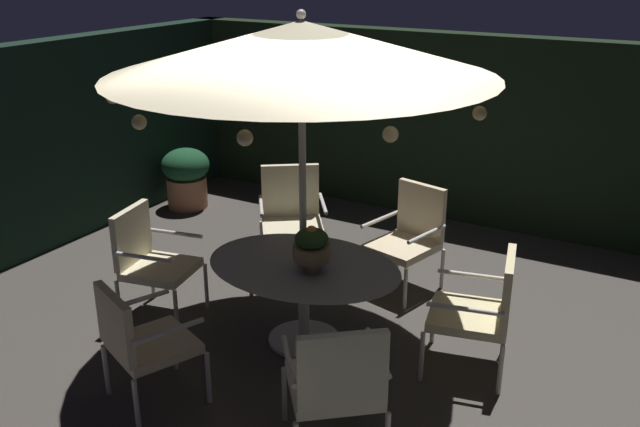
{
  "coord_description": "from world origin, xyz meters",
  "views": [
    {
      "loc": [
        2.38,
        -4.42,
        3.06
      ],
      "look_at": [
        -0.23,
        0.18,
        1.05
      ],
      "focal_mm": 39.06,
      "sensor_mm": 36.0,
      "label": 1
    }
  ],
  "objects_px": {
    "centerpiece_planter": "(312,246)",
    "patio_chair_southwest": "(410,233)",
    "patio_chair_southeast": "(337,381)",
    "patio_dining_table": "(304,279)",
    "patio_umbrella": "(301,49)",
    "potted_plant_back_left": "(186,176)",
    "patio_chair_northeast": "(150,256)",
    "patio_chair_north": "(292,213)",
    "patio_chair_south": "(482,306)",
    "patio_chair_east": "(140,338)"
  },
  "relations": [
    {
      "from": "patio_chair_east",
      "to": "patio_chair_south",
      "type": "height_order",
      "value": "patio_chair_south"
    },
    {
      "from": "patio_chair_north",
      "to": "patio_chair_southwest",
      "type": "relative_size",
      "value": 1.06
    },
    {
      "from": "centerpiece_planter",
      "to": "patio_chair_southwest",
      "type": "bearing_deg",
      "value": 81.34
    },
    {
      "from": "centerpiece_planter",
      "to": "patio_chair_southeast",
      "type": "height_order",
      "value": "centerpiece_planter"
    },
    {
      "from": "patio_dining_table",
      "to": "patio_chair_northeast",
      "type": "bearing_deg",
      "value": -168.72
    },
    {
      "from": "patio_chair_south",
      "to": "patio_chair_southwest",
      "type": "xyz_separation_m",
      "value": [
        -1.04,
        1.07,
        -0.0
      ]
    },
    {
      "from": "patio_dining_table",
      "to": "patio_chair_south",
      "type": "distance_m",
      "value": 1.42
    },
    {
      "from": "patio_dining_table",
      "to": "centerpiece_planter",
      "type": "height_order",
      "value": "centerpiece_planter"
    },
    {
      "from": "patio_chair_southeast",
      "to": "centerpiece_planter",
      "type": "bearing_deg",
      "value": 127.2
    },
    {
      "from": "patio_dining_table",
      "to": "patio_umbrella",
      "type": "distance_m",
      "value": 1.82
    },
    {
      "from": "patio_umbrella",
      "to": "centerpiece_planter",
      "type": "distance_m",
      "value": 1.49
    },
    {
      "from": "patio_chair_southeast",
      "to": "patio_chair_south",
      "type": "bearing_deg",
      "value": 70.94
    },
    {
      "from": "patio_chair_north",
      "to": "patio_chair_southeast",
      "type": "xyz_separation_m",
      "value": [
        1.73,
        -2.26,
        -0.04
      ]
    },
    {
      "from": "potted_plant_back_left",
      "to": "patio_umbrella",
      "type": "bearing_deg",
      "value": -34.94
    },
    {
      "from": "patio_umbrella",
      "to": "patio_chair_south",
      "type": "height_order",
      "value": "patio_umbrella"
    },
    {
      "from": "patio_dining_table",
      "to": "patio_chair_southeast",
      "type": "xyz_separation_m",
      "value": [
        0.9,
        -1.1,
        -0.01
      ]
    },
    {
      "from": "centerpiece_planter",
      "to": "patio_umbrella",
      "type": "bearing_deg",
      "value": 146.24
    },
    {
      "from": "patio_dining_table",
      "to": "patio_chair_east",
      "type": "distance_m",
      "value": 1.41
    },
    {
      "from": "centerpiece_planter",
      "to": "patio_chair_east",
      "type": "height_order",
      "value": "centerpiece_planter"
    },
    {
      "from": "patio_chair_north",
      "to": "patio_chair_southeast",
      "type": "distance_m",
      "value": 2.84
    },
    {
      "from": "patio_umbrella",
      "to": "patio_chair_east",
      "type": "bearing_deg",
      "value": -113.0
    },
    {
      "from": "patio_chair_northeast",
      "to": "patio_chair_south",
      "type": "relative_size",
      "value": 1.02
    },
    {
      "from": "patio_chair_southwest",
      "to": "patio_chair_north",
      "type": "bearing_deg",
      "value": -169.36
    },
    {
      "from": "patio_umbrella",
      "to": "centerpiece_planter",
      "type": "height_order",
      "value": "patio_umbrella"
    },
    {
      "from": "patio_umbrella",
      "to": "potted_plant_back_left",
      "type": "distance_m",
      "value": 4.1
    },
    {
      "from": "centerpiece_planter",
      "to": "patio_chair_northeast",
      "type": "distance_m",
      "value": 1.57
    },
    {
      "from": "patio_chair_northeast",
      "to": "patio_chair_southwest",
      "type": "bearing_deg",
      "value": 43.63
    },
    {
      "from": "patio_dining_table",
      "to": "patio_chair_north",
      "type": "relative_size",
      "value": 1.55
    },
    {
      "from": "patio_dining_table",
      "to": "potted_plant_back_left",
      "type": "bearing_deg",
      "value": 145.06
    },
    {
      "from": "patio_chair_northeast",
      "to": "patio_chair_southeast",
      "type": "bearing_deg",
      "value": -19.82
    },
    {
      "from": "patio_chair_north",
      "to": "patio_chair_east",
      "type": "relative_size",
      "value": 1.13
    },
    {
      "from": "patio_umbrella",
      "to": "patio_chair_north",
      "type": "xyz_separation_m",
      "value": [
        -0.83,
        1.16,
        -1.79
      ]
    },
    {
      "from": "patio_umbrella",
      "to": "patio_chair_east",
      "type": "distance_m",
      "value": 2.33
    },
    {
      "from": "patio_chair_southeast",
      "to": "potted_plant_back_left",
      "type": "bearing_deg",
      "value": 140.57
    },
    {
      "from": "patio_dining_table",
      "to": "patio_umbrella",
      "type": "xyz_separation_m",
      "value": [
        -0.0,
        -0.0,
        1.82
      ]
    },
    {
      "from": "patio_dining_table",
      "to": "patio_chair_south",
      "type": "xyz_separation_m",
      "value": [
        1.38,
        0.31,
        -0.02
      ]
    },
    {
      "from": "centerpiece_planter",
      "to": "patio_chair_southwest",
      "type": "xyz_separation_m",
      "value": [
        0.22,
        1.46,
        -0.37
      ]
    },
    {
      "from": "patio_chair_southeast",
      "to": "patio_chair_southwest",
      "type": "xyz_separation_m",
      "value": [
        -0.55,
        2.48,
        -0.01
      ]
    },
    {
      "from": "patio_chair_south",
      "to": "patio_chair_southeast",
      "type": "bearing_deg",
      "value": -109.06
    },
    {
      "from": "patio_chair_southeast",
      "to": "potted_plant_back_left",
      "type": "height_order",
      "value": "patio_chair_southeast"
    },
    {
      "from": "patio_chair_southwest",
      "to": "potted_plant_back_left",
      "type": "relative_size",
      "value": 1.31
    },
    {
      "from": "patio_umbrella",
      "to": "patio_chair_north",
      "type": "distance_m",
      "value": 2.29
    },
    {
      "from": "patio_chair_south",
      "to": "potted_plant_back_left",
      "type": "bearing_deg",
      "value": 158.0
    },
    {
      "from": "patio_umbrella",
      "to": "potted_plant_back_left",
      "type": "xyz_separation_m",
      "value": [
        -2.94,
        2.05,
        -1.98
      ]
    },
    {
      "from": "patio_dining_table",
      "to": "patio_chair_southwest",
      "type": "distance_m",
      "value": 1.42
    },
    {
      "from": "patio_chair_southwest",
      "to": "potted_plant_back_left",
      "type": "distance_m",
      "value": 3.36
    },
    {
      "from": "patio_umbrella",
      "to": "patio_chair_northeast",
      "type": "relative_size",
      "value": 2.89
    },
    {
      "from": "patio_chair_northeast",
      "to": "patio_dining_table",
      "type": "bearing_deg",
      "value": 11.28
    },
    {
      "from": "patio_dining_table",
      "to": "potted_plant_back_left",
      "type": "distance_m",
      "value": 3.59
    },
    {
      "from": "patio_chair_north",
      "to": "patio_chair_northeast",
      "type": "xyz_separation_m",
      "value": [
        -0.56,
        -1.44,
        -0.03
      ]
    }
  ]
}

